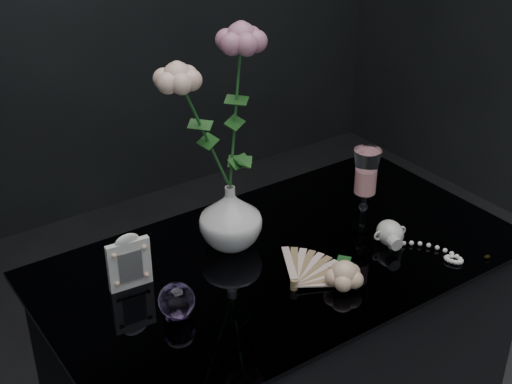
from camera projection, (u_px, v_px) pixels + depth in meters
vase at (231, 216)px, 1.57m from camera, size 0.17×0.17×0.15m
wine_glass at (365, 190)px, 1.62m from camera, size 0.06×0.06×0.20m
picture_frame at (129, 261)px, 1.44m from camera, size 0.10×0.08×0.13m
paperweight at (177, 301)px, 1.36m from camera, size 0.08×0.08×0.07m
paper_fan at (294, 283)px, 1.45m from camera, size 0.27×0.22×0.03m
loose_rose at (344, 275)px, 1.45m from camera, size 0.16×0.19×0.06m
pearl_jar at (390, 232)px, 1.59m from camera, size 0.24×0.25×0.06m
roses at (219, 108)px, 1.43m from camera, size 0.25×0.12×0.40m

